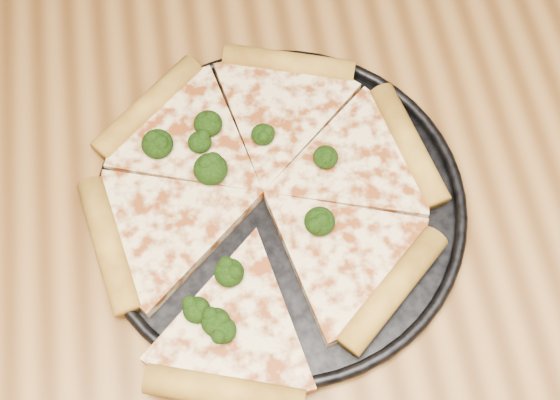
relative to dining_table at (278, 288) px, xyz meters
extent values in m
cube|color=brown|center=(0.00, 0.00, 0.07)|extent=(1.20, 0.90, 0.04)
cylinder|color=black|center=(0.01, 0.04, 0.09)|extent=(0.32, 0.32, 0.01)
torus|color=black|center=(0.01, 0.04, 0.10)|extent=(0.33, 0.33, 0.01)
cylinder|color=#BD8C2F|center=(0.13, 0.08, 0.11)|extent=(0.05, 0.13, 0.02)
cylinder|color=#BD8C2F|center=(0.04, 0.18, 0.11)|extent=(0.13, 0.06, 0.02)
cylinder|color=#BD8C2F|center=(-0.10, 0.16, 0.11)|extent=(0.11, 0.10, 0.02)
cylinder|color=#BD8C2F|center=(-0.14, 0.02, 0.11)|extent=(0.05, 0.13, 0.02)
cylinder|color=#BD8C2F|center=(-0.06, -0.11, 0.11)|extent=(0.13, 0.06, 0.02)
cylinder|color=#BD8C2F|center=(0.09, -0.05, 0.11)|extent=(0.11, 0.10, 0.02)
ellipsoid|color=black|center=(-0.04, -0.02, 0.12)|extent=(0.02, 0.02, 0.02)
ellipsoid|color=black|center=(0.04, 0.01, 0.12)|extent=(0.03, 0.03, 0.02)
ellipsoid|color=black|center=(-0.09, 0.11, 0.12)|extent=(0.03, 0.03, 0.02)
ellipsoid|color=black|center=(-0.06, -0.07, 0.12)|extent=(0.02, 0.02, 0.02)
ellipsoid|color=black|center=(-0.05, 0.08, 0.12)|extent=(0.03, 0.03, 0.02)
ellipsoid|color=black|center=(-0.06, -0.06, 0.12)|extent=(0.02, 0.02, 0.02)
ellipsoid|color=black|center=(0.00, 0.11, 0.12)|extent=(0.02, 0.02, 0.02)
ellipsoid|color=black|center=(-0.04, 0.12, 0.12)|extent=(0.03, 0.03, 0.02)
ellipsoid|color=black|center=(-0.07, -0.05, 0.12)|extent=(0.02, 0.02, 0.02)
ellipsoid|color=black|center=(0.06, 0.07, 0.12)|extent=(0.02, 0.02, 0.02)
ellipsoid|color=black|center=(-0.05, 0.11, 0.12)|extent=(0.02, 0.02, 0.02)
camera|label=1|loc=(-0.04, -0.24, 0.70)|focal=48.56mm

